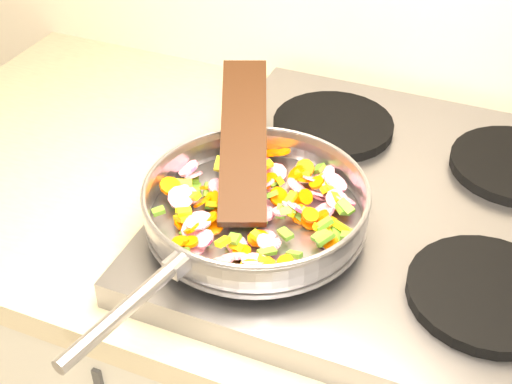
% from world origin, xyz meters
% --- Properties ---
extents(cooktop, '(0.60, 0.60, 0.04)m').
position_xyz_m(cooktop, '(-0.70, 1.67, 0.92)').
color(cooktop, '#939399').
rests_on(cooktop, counter_top).
extents(grate_fl, '(0.19, 0.19, 0.02)m').
position_xyz_m(grate_fl, '(-0.84, 1.52, 0.95)').
color(grate_fl, black).
rests_on(grate_fl, cooktop).
extents(grate_fr, '(0.19, 0.19, 0.02)m').
position_xyz_m(grate_fr, '(-0.56, 1.52, 0.95)').
color(grate_fr, black).
rests_on(grate_fr, cooktop).
extents(grate_bl, '(0.19, 0.19, 0.02)m').
position_xyz_m(grate_bl, '(-0.84, 1.81, 0.95)').
color(grate_bl, black).
rests_on(grate_bl, cooktop).
extents(saute_pan, '(0.33, 0.49, 0.05)m').
position_xyz_m(saute_pan, '(-0.86, 1.53, 0.98)').
color(saute_pan, '#9E9EA5').
rests_on(saute_pan, grate_fl).
extents(vegetable_heap, '(0.27, 0.27, 0.05)m').
position_xyz_m(vegetable_heap, '(-0.86, 1.54, 0.98)').
color(vegetable_heap, '#FF6000').
rests_on(vegetable_heap, saute_pan).
extents(wooden_spatula, '(0.16, 0.26, 0.10)m').
position_xyz_m(wooden_spatula, '(-0.91, 1.61, 1.02)').
color(wooden_spatula, black).
rests_on(wooden_spatula, saute_pan).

